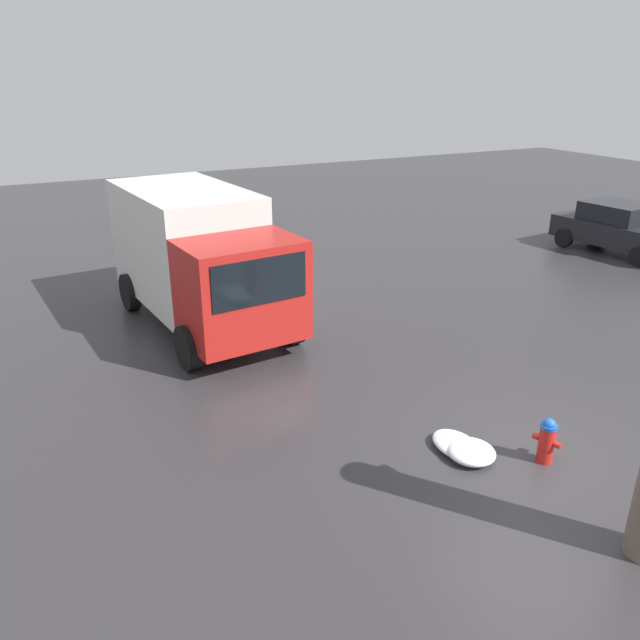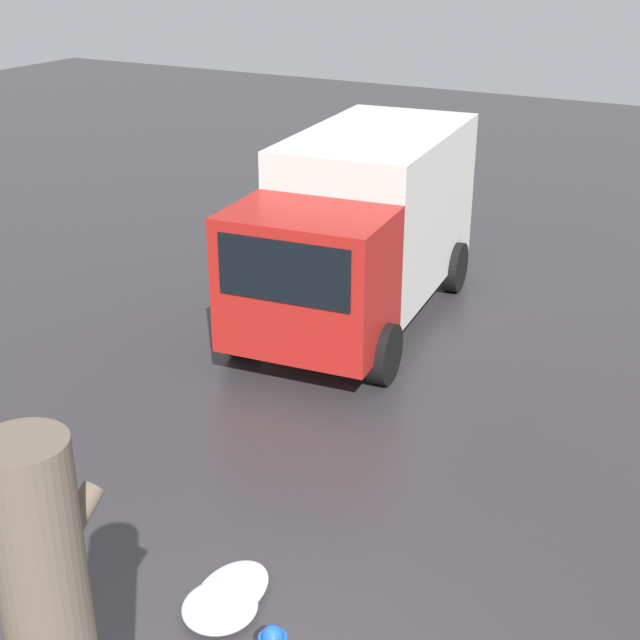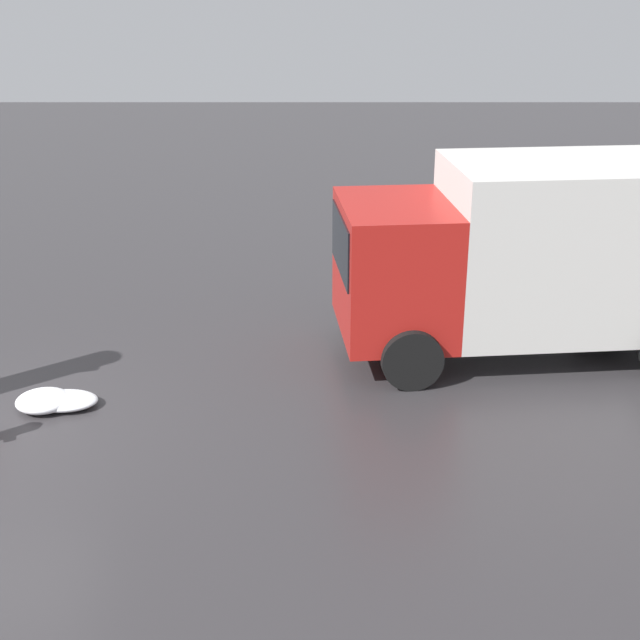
{
  "view_description": "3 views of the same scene",
  "coord_description": "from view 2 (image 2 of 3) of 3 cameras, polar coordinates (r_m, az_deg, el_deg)",
  "views": [
    {
      "loc": [
        -5.55,
        6.58,
        5.5
      ],
      "look_at": [
        3.99,
        1.77,
        1.18
      ],
      "focal_mm": 35.0,
      "sensor_mm": 36.0,
      "label": 1
    },
    {
      "loc": [
        -4.85,
        -3.08,
        6.08
      ],
      "look_at": [
        4.59,
        2.04,
        1.32
      ],
      "focal_mm": 50.0,
      "sensor_mm": 36.0,
      "label": 2
    },
    {
      "loc": [
        4.38,
        -10.05,
        5.74
      ],
      "look_at": [
        4.33,
        2.16,
        0.83
      ],
      "focal_mm": 50.0,
      "sensor_mm": 36.0,
      "label": 3
    }
  ],
  "objects": [
    {
      "name": "snow_pile_curbside",
      "position": [
        9.2,
        -5.67,
        -16.83
      ],
      "size": [
        0.94,
        0.63,
        0.18
      ],
      "color": "white",
      "rests_on": "ground_plane"
    },
    {
      "name": "snow_pile_by_hydrant",
      "position": [
        9.0,
        -6.42,
        -17.78
      ],
      "size": [
        0.75,
        0.73,
        0.23
      ],
      "color": "white",
      "rests_on": "ground_plane"
    },
    {
      "name": "delivery_truck",
      "position": [
        14.63,
        2.72,
        6.19
      ],
      "size": [
        6.01,
        3.04,
        3.01
      ],
      "rotation": [
        0.0,
        0.0,
        1.67
      ],
      "color": "red",
      "rests_on": "ground_plane"
    }
  ]
}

